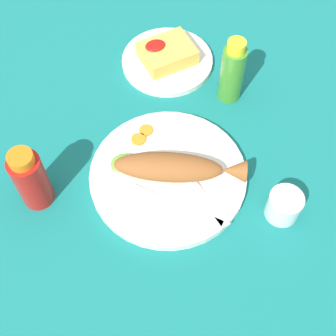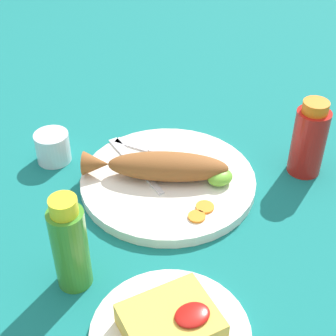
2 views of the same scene
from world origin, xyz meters
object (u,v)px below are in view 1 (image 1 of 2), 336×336
fork_near (202,193)px  salt_cup (284,207)px  main_plate (168,176)px  fork_far (182,208)px  fried_fish (176,168)px  hot_sauce_bottle_green (232,72)px  hot_sauce_bottle_red (31,179)px  side_plate_fries (167,61)px

fork_near → salt_cup: (-0.12, 0.09, 0.01)m
main_plate → fork_far: bearing=82.6°
fried_fish → hot_sauce_bottle_green: (-0.20, -0.14, 0.03)m
hot_sauce_bottle_red → hot_sauce_bottle_green: hot_sauce_bottle_green is taller
main_plate → hot_sauce_bottle_red: 0.26m
fork_far → salt_cup: (-0.17, 0.08, 0.01)m
fork_far → side_plate_fries: (-0.15, -0.36, -0.01)m
fork_near → side_plate_fries: bearing=159.8°
fried_fish → hot_sauce_bottle_red: bearing=12.7°
main_plate → salt_cup: bearing=133.7°
hot_sauce_bottle_green → side_plate_fries: hot_sauce_bottle_green is taller
hot_sauce_bottle_green → fork_far: bearing=42.9°
fried_fish → salt_cup: bearing=163.2°
salt_cup → hot_sauce_bottle_green: bearing=-101.5°
fork_near → salt_cup: 0.15m
fork_near → side_plate_fries: 0.36m
hot_sauce_bottle_red → salt_cup: bearing=149.0°
fried_fish → side_plate_fries: bearing=-83.1°
main_plate → fried_fish: 0.04m
fork_far → hot_sauce_bottle_red: 0.28m
hot_sauce_bottle_red → main_plate: bearing=162.8°
main_plate → fork_near: size_ratio=1.64×
fork_near → hot_sauce_bottle_red: 0.31m
fried_fish → hot_sauce_bottle_green: hot_sauce_bottle_green is taller
fork_far → hot_sauce_bottle_green: (-0.23, -0.21, 0.05)m
main_plate → fork_near: (-0.04, 0.07, 0.01)m
fork_far → salt_cup: bearing=26.4°
fried_fish → fork_far: 0.08m
main_plate → hot_sauce_bottle_red: size_ratio=2.12×
hot_sauce_bottle_green → salt_cup: 0.30m
fried_fish → main_plate: bearing=0.0°
fork_near → fried_fish: bearing=-162.0°
fried_fish → hot_sauce_bottle_red: 0.27m
salt_cup → fried_fish: bearing=-47.4°
salt_cup → side_plate_fries: size_ratio=0.30×
side_plate_fries → salt_cup: bearing=92.3°
fork_near → salt_cup: bearing=47.3°
main_plate → fork_far: (0.01, 0.08, 0.01)m
side_plate_fries → main_plate: bearing=63.5°
fork_far → hot_sauce_bottle_green: size_ratio=1.01×
fried_fish → hot_sauce_bottle_red: hot_sauce_bottle_red is taller
main_plate → side_plate_fries: size_ratio=1.47×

